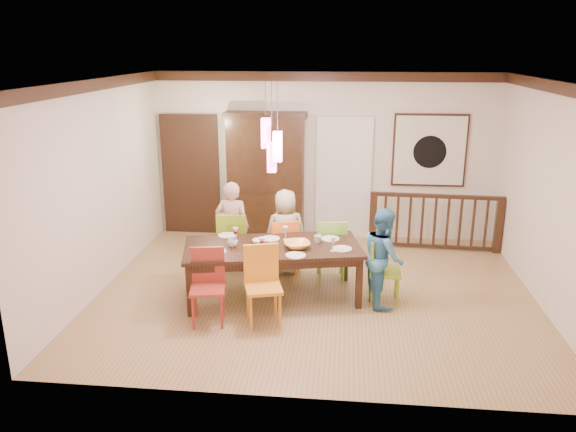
# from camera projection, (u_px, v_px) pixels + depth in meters

# --- Properties ---
(floor) EXTENTS (6.00, 6.00, 0.00)m
(floor) POSITION_uv_depth(u_px,v_px,m) (315.00, 292.00, 7.89)
(floor) COLOR #967748
(floor) RESTS_ON ground
(ceiling) EXTENTS (6.00, 6.00, 0.00)m
(ceiling) POSITION_uv_depth(u_px,v_px,m) (318.00, 80.00, 7.04)
(ceiling) COLOR white
(ceiling) RESTS_ON wall_back
(wall_back) EXTENTS (6.00, 0.00, 6.00)m
(wall_back) POSITION_uv_depth(u_px,v_px,m) (324.00, 157.00, 9.84)
(wall_back) COLOR beige
(wall_back) RESTS_ON floor
(wall_left) EXTENTS (0.00, 5.00, 5.00)m
(wall_left) POSITION_uv_depth(u_px,v_px,m) (100.00, 186.00, 7.76)
(wall_left) COLOR beige
(wall_left) RESTS_ON floor
(wall_right) EXTENTS (0.00, 5.00, 5.00)m
(wall_right) POSITION_uv_depth(u_px,v_px,m) (551.00, 198.00, 7.17)
(wall_right) COLOR beige
(wall_right) RESTS_ON floor
(crown_molding) EXTENTS (6.00, 5.00, 0.16)m
(crown_molding) POSITION_uv_depth(u_px,v_px,m) (318.00, 87.00, 7.07)
(crown_molding) COLOR black
(crown_molding) RESTS_ON wall_back
(panel_door) EXTENTS (1.04, 0.07, 2.24)m
(panel_door) POSITION_uv_depth(u_px,v_px,m) (191.00, 176.00, 10.15)
(panel_door) COLOR black
(panel_door) RESTS_ON wall_back
(white_doorway) EXTENTS (0.97, 0.05, 2.22)m
(white_doorway) POSITION_uv_depth(u_px,v_px,m) (344.00, 180.00, 9.89)
(white_doorway) COLOR silver
(white_doorway) RESTS_ON wall_back
(painting) EXTENTS (1.25, 0.06, 1.25)m
(painting) POSITION_uv_depth(u_px,v_px,m) (430.00, 151.00, 9.59)
(painting) COLOR black
(painting) RESTS_ON wall_back
(pendant_cluster) EXTENTS (0.27, 0.21, 1.14)m
(pendant_cluster) POSITION_uv_depth(u_px,v_px,m) (272.00, 145.00, 7.11)
(pendant_cluster) COLOR #FF4C84
(pendant_cluster) RESTS_ON ceiling
(dining_table) EXTENTS (2.51, 1.52, 0.75)m
(dining_table) POSITION_uv_depth(u_px,v_px,m) (273.00, 251.00, 7.53)
(dining_table) COLOR black
(dining_table) RESTS_ON floor
(chair_far_left) EXTENTS (0.45, 0.45, 0.97)m
(chair_far_left) POSITION_uv_depth(u_px,v_px,m) (234.00, 238.00, 8.42)
(chair_far_left) COLOR #95C626
(chair_far_left) RESTS_ON floor
(chair_far_mid) EXTENTS (0.53, 0.53, 0.90)m
(chair_far_mid) POSITION_uv_depth(u_px,v_px,m) (282.00, 243.00, 8.29)
(chair_far_mid) COLOR orange
(chair_far_mid) RESTS_ON floor
(chair_far_right) EXTENTS (0.47, 0.47, 0.93)m
(chair_far_right) POSITION_uv_depth(u_px,v_px,m) (331.00, 244.00, 8.20)
(chair_far_right) COLOR #7AC63D
(chair_far_right) RESTS_ON floor
(chair_near_left) EXTENTS (0.49, 0.49, 0.93)m
(chair_near_left) POSITION_uv_depth(u_px,v_px,m) (207.00, 283.00, 6.86)
(chair_near_left) COLOR maroon
(chair_near_left) RESTS_ON floor
(chair_near_mid) EXTENTS (0.54, 0.54, 0.97)m
(chair_near_mid) POSITION_uv_depth(u_px,v_px,m) (263.00, 281.00, 6.85)
(chair_near_mid) COLOR orange
(chair_near_mid) RESTS_ON floor
(chair_end_right) EXTENTS (0.41, 0.41, 0.90)m
(chair_end_right) POSITION_uv_depth(u_px,v_px,m) (385.00, 266.00, 7.43)
(chair_end_right) COLOR #869F1D
(chair_end_right) RESTS_ON floor
(china_hutch) EXTENTS (1.41, 0.46, 2.24)m
(china_hutch) POSITION_uv_depth(u_px,v_px,m) (266.00, 176.00, 9.84)
(china_hutch) COLOR black
(china_hutch) RESTS_ON floor
(balustrade) EXTENTS (2.18, 0.20, 0.96)m
(balustrade) POSITION_uv_depth(u_px,v_px,m) (435.00, 221.00, 9.41)
(balustrade) COLOR black
(balustrade) RESTS_ON floor
(person_far_left) EXTENTS (0.52, 0.34, 1.40)m
(person_far_left) POSITION_uv_depth(u_px,v_px,m) (232.00, 227.00, 8.45)
(person_far_left) COLOR beige
(person_far_left) RESTS_ON floor
(person_far_mid) EXTENTS (0.73, 0.60, 1.29)m
(person_far_mid) POSITION_uv_depth(u_px,v_px,m) (286.00, 232.00, 8.40)
(person_far_mid) COLOR #BEB68F
(person_far_mid) RESTS_ON floor
(person_end_right) EXTENTS (0.62, 0.73, 1.32)m
(person_end_right) POSITION_uv_depth(u_px,v_px,m) (383.00, 257.00, 7.36)
(person_end_right) COLOR teal
(person_end_right) RESTS_ON floor
(serving_bowl) EXTENTS (0.42, 0.42, 0.08)m
(serving_bowl) POSITION_uv_depth(u_px,v_px,m) (297.00, 245.00, 7.42)
(serving_bowl) COLOR #F4B945
(serving_bowl) RESTS_ON dining_table
(small_bowl) EXTENTS (0.22, 0.22, 0.06)m
(small_bowl) POSITION_uv_depth(u_px,v_px,m) (259.00, 242.00, 7.58)
(small_bowl) COLOR white
(small_bowl) RESTS_ON dining_table
(cup_left) EXTENTS (0.15, 0.15, 0.10)m
(cup_left) POSITION_uv_depth(u_px,v_px,m) (233.00, 243.00, 7.45)
(cup_left) COLOR silver
(cup_left) RESTS_ON dining_table
(cup_right) EXTENTS (0.13, 0.13, 0.10)m
(cup_right) POSITION_uv_depth(u_px,v_px,m) (318.00, 239.00, 7.61)
(cup_right) COLOR silver
(cup_right) RESTS_ON dining_table
(plate_far_left) EXTENTS (0.26, 0.26, 0.01)m
(plate_far_left) POSITION_uv_depth(u_px,v_px,m) (227.00, 235.00, 7.90)
(plate_far_left) COLOR white
(plate_far_left) RESTS_ON dining_table
(plate_far_mid) EXTENTS (0.26, 0.26, 0.01)m
(plate_far_mid) POSITION_uv_depth(u_px,v_px,m) (270.00, 239.00, 7.76)
(plate_far_mid) COLOR white
(plate_far_mid) RESTS_ON dining_table
(plate_far_right) EXTENTS (0.26, 0.26, 0.01)m
(plate_far_right) POSITION_uv_depth(u_px,v_px,m) (330.00, 239.00, 7.76)
(plate_far_right) COLOR white
(plate_far_right) RESTS_ON dining_table
(plate_near_left) EXTENTS (0.26, 0.26, 0.01)m
(plate_near_left) POSITION_uv_depth(u_px,v_px,m) (216.00, 252.00, 7.27)
(plate_near_left) COLOR white
(plate_near_left) RESTS_ON dining_table
(plate_near_mid) EXTENTS (0.26, 0.26, 0.01)m
(plate_near_mid) POSITION_uv_depth(u_px,v_px,m) (296.00, 255.00, 7.14)
(plate_near_mid) COLOR white
(plate_near_mid) RESTS_ON dining_table
(plate_end_right) EXTENTS (0.26, 0.26, 0.01)m
(plate_end_right) POSITION_uv_depth(u_px,v_px,m) (342.00, 249.00, 7.37)
(plate_end_right) COLOR white
(plate_end_right) RESTS_ON dining_table
(wine_glass_a) EXTENTS (0.08, 0.08, 0.19)m
(wine_glass_a) POSITION_uv_depth(u_px,v_px,m) (236.00, 234.00, 7.66)
(wine_glass_a) COLOR #590C19
(wine_glass_a) RESTS_ON dining_table
(wine_glass_b) EXTENTS (0.08, 0.08, 0.19)m
(wine_glass_b) POSITION_uv_depth(u_px,v_px,m) (286.00, 233.00, 7.71)
(wine_glass_b) COLOR silver
(wine_glass_b) RESTS_ON dining_table
(wine_glass_c) EXTENTS (0.08, 0.08, 0.19)m
(wine_glass_c) POSITION_uv_depth(u_px,v_px,m) (262.00, 244.00, 7.27)
(wine_glass_c) COLOR #590C19
(wine_glass_c) RESTS_ON dining_table
(wine_glass_d) EXTENTS (0.08, 0.08, 0.19)m
(wine_glass_d) POSITION_uv_depth(u_px,v_px,m) (333.00, 244.00, 7.28)
(wine_glass_d) COLOR silver
(wine_glass_d) RESTS_ON dining_table
(napkin) EXTENTS (0.18, 0.14, 0.01)m
(napkin) POSITION_uv_depth(u_px,v_px,m) (263.00, 254.00, 7.17)
(napkin) COLOR #D83359
(napkin) RESTS_ON dining_table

